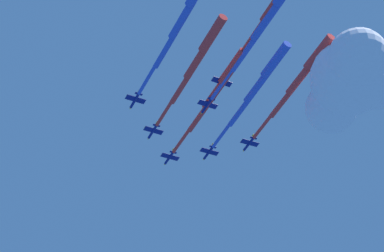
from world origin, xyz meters
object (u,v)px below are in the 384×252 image
object	(u,v)px
jet_starboard_inner	(257,86)
jet_port_outer	(268,18)
jet_port_inner	(196,61)
jet_starboard_outer	(275,2)
jet_port_mid	(183,18)
jet_lead	(215,92)
jet_starboard_mid	(300,78)

from	to	relation	value
jet_starboard_inner	jet_port_outer	bearing A→B (deg)	161.70
jet_port_inner	jet_starboard_outer	bearing A→B (deg)	-153.94
jet_port_inner	jet_port_mid	xyz separation A→B (m)	(-15.97, 11.54, 0.94)
jet_starboard_inner	jet_port_outer	distance (m)	31.72
jet_starboard_inner	jet_port_mid	xyz separation A→B (m)	(-18.08, 38.15, 1.93)
jet_lead	jet_port_mid	world-z (taller)	jet_port_mid
jet_lead	jet_starboard_outer	xyz separation A→B (m)	(-46.11, -3.80, 0.08)
jet_starboard_outer	jet_port_outer	bearing A→B (deg)	-0.09
jet_port_outer	jet_starboard_outer	size ratio (longest dim) A/B	1.13
jet_port_inner	jet_starboard_inner	distance (m)	26.72
jet_lead	jet_port_outer	bearing A→B (deg)	-174.58
jet_starboard_inner	jet_port_mid	bearing A→B (deg)	115.35
jet_port_mid	jet_port_outer	world-z (taller)	jet_port_mid
jet_port_inner	jet_port_mid	size ratio (longest dim) A/B	0.94
jet_starboard_inner	jet_starboard_mid	world-z (taller)	jet_starboard_mid
jet_port_mid	jet_port_outer	size ratio (longest dim) A/B	0.95
jet_port_inner	jet_starboard_mid	xyz separation A→B (m)	(-6.99, -40.68, -0.32)
jet_lead	jet_port_inner	size ratio (longest dim) A/B	1.03
jet_lead	jet_port_outer	distance (m)	40.29
jet_lead	jet_port_inner	world-z (taller)	jet_lead
jet_port_inner	jet_starboard_mid	size ratio (longest dim) A/B	1.02
jet_starboard_mid	jet_starboard_inner	bearing A→B (deg)	57.13
jet_starboard_inner	jet_starboard_outer	distance (m)	37.52
jet_lead	jet_port_inner	distance (m)	17.63
jet_lead	jet_port_outer	xyz separation A→B (m)	(-40.09, -3.80, -1.26)
jet_lead	jet_port_mid	size ratio (longest dim) A/B	0.97
jet_port_mid	jet_starboard_outer	size ratio (longest dim) A/B	1.07
jet_starboard_inner	jet_port_inner	bearing A→B (deg)	94.52
jet_port_mid	jet_starboard_outer	distance (m)	33.48
jet_starboard_inner	jet_starboard_outer	world-z (taller)	jet_starboard_outer
jet_starboard_outer	jet_port_mid	bearing A→B (deg)	57.34
jet_port_outer	jet_starboard_outer	world-z (taller)	jet_starboard_outer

